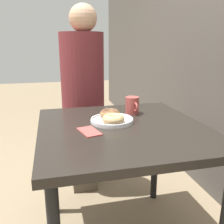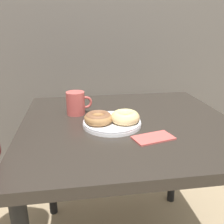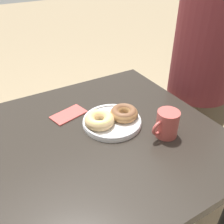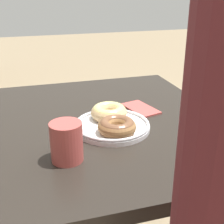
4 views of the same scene
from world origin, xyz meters
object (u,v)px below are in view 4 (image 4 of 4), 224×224
napkin (141,108)px  coffee_mug (66,141)px  dining_table (95,144)px  donut_plate (112,121)px

napkin → coffee_mug: bearing=130.9°
dining_table → napkin: 0.22m
dining_table → donut_plate: 0.15m
coffee_mug → napkin: size_ratio=0.74×
dining_table → donut_plate: (-0.08, -0.04, 0.12)m
donut_plate → coffee_mug: bearing=130.7°
donut_plate → coffee_mug: 0.23m
dining_table → donut_plate: size_ratio=3.48×
dining_table → napkin: napkin is taller
donut_plate → napkin: 0.20m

